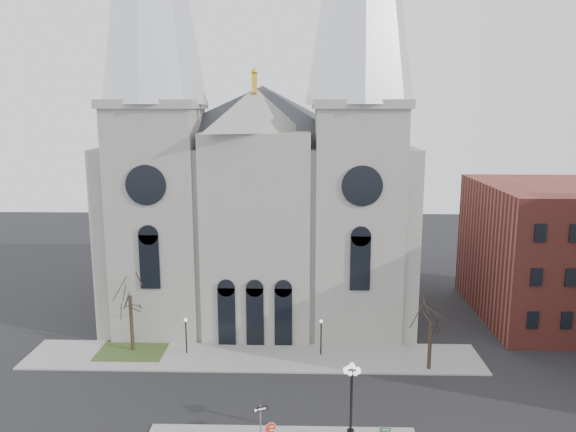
{
  "coord_description": "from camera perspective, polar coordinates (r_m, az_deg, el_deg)",
  "views": [
    {
      "loc": [
        4.32,
        -35.19,
        21.69
      ],
      "look_at": [
        3.17,
        8.0,
        13.34
      ],
      "focal_mm": 35.0,
      "sensor_mm": 36.0,
      "label": 1
    }
  ],
  "objects": [
    {
      "name": "cathedral",
      "position": [
        58.3,
        -2.75,
        7.77
      ],
      "size": [
        33.0,
        26.66,
        54.0
      ],
      "color": "gray",
      "rests_on": "ground"
    },
    {
      "name": "bg_building_brick",
      "position": [
        64.39,
        25.02,
        -3.3
      ],
      "size": [
        14.0,
        18.0,
        14.0
      ],
      "primitive_type": "cube",
      "color": "brown",
      "rests_on": "ground"
    },
    {
      "name": "ped_lamp_left",
      "position": [
        51.59,
        -10.33,
        -11.29
      ],
      "size": [
        0.32,
        0.32,
        3.26
      ],
      "color": "black",
      "rests_on": "sidewalk_far"
    },
    {
      "name": "globe_lamp",
      "position": [
        38.14,
        6.46,
        -17.39
      ],
      "size": [
        1.59,
        1.59,
        5.57
      ],
      "rotation": [
        0.0,
        0.0,
        0.43
      ],
      "color": "black",
      "rests_on": "sidewalk_near"
    },
    {
      "name": "tree_right",
      "position": [
        48.61,
        14.34,
        -10.17
      ],
      "size": [
        3.2,
        3.2,
        6.0
      ],
      "color": "#2D2119",
      "rests_on": "ground"
    },
    {
      "name": "grass_patch",
      "position": [
        54.11,
        -15.47,
        -13.01
      ],
      "size": [
        6.0,
        5.0,
        0.18
      ],
      "primitive_type": "cube",
      "color": "#30441D",
      "rests_on": "ground"
    },
    {
      "name": "sidewalk_far",
      "position": [
        51.18,
        -3.57,
        -14.07
      ],
      "size": [
        40.0,
        6.0,
        0.14
      ],
      "primitive_type": "cube",
      "color": "gray",
      "rests_on": "ground"
    },
    {
      "name": "tree_left",
      "position": [
        52.16,
        -15.77,
        -7.47
      ],
      "size": [
        3.2,
        3.2,
        7.5
      ],
      "color": "#2D2119",
      "rests_on": "ground"
    },
    {
      "name": "one_way_sign",
      "position": [
        39.46,
        -2.82,
        -19.57
      ],
      "size": [
        0.92,
        0.45,
        2.27
      ],
      "rotation": [
        0.0,
        0.0,
        0.42
      ],
      "color": "slate",
      "rests_on": "sidewalk_near"
    },
    {
      "name": "ground",
      "position": [
        41.56,
        -4.99,
        -20.56
      ],
      "size": [
        160.0,
        160.0,
        0.0
      ],
      "primitive_type": "plane",
      "color": "black",
      "rests_on": "ground"
    },
    {
      "name": "ped_lamp_right",
      "position": [
        50.57,
        3.38,
        -11.59
      ],
      "size": [
        0.32,
        0.32,
        3.26
      ],
      "color": "black",
      "rests_on": "sidewalk_far"
    },
    {
      "name": "stop_sign",
      "position": [
        37.75,
        -1.8,
        -21.0
      ],
      "size": [
        0.79,
        0.11,
        2.2
      ],
      "rotation": [
        0.0,
        0.0,
        0.09
      ],
      "color": "slate",
      "rests_on": "sidewalk_near"
    }
  ]
}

